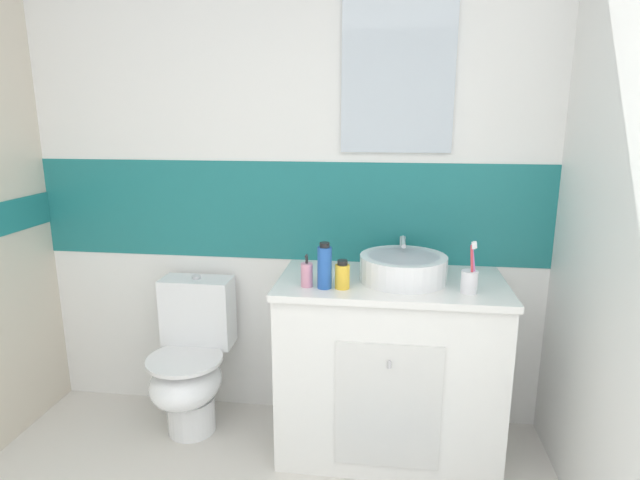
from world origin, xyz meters
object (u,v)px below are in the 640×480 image
(toilet, at_px, (191,362))
(soap_dispenser, at_px, (307,274))
(lotion_bottle_short, at_px, (342,275))
(toothbrush_cup, at_px, (470,280))
(sink_basin, at_px, (403,267))
(shampoo_bottle_tall, at_px, (325,267))

(toilet, height_order, soap_dispenser, soap_dispenser)
(toilet, relative_size, lotion_bottle_short, 6.23)
(toilet, height_order, toothbrush_cup, toothbrush_cup)
(sink_basin, xyz_separation_m, toilet, (-1.04, 0.04, -0.55))
(toothbrush_cup, bearing_deg, toilet, 172.62)
(sink_basin, relative_size, lotion_bottle_short, 3.47)
(sink_basin, xyz_separation_m, shampoo_bottle_tall, (-0.34, -0.15, 0.03))
(soap_dispenser, relative_size, shampoo_bottle_tall, 0.72)
(sink_basin, xyz_separation_m, soap_dispenser, (-0.41, -0.14, -0.01))
(sink_basin, relative_size, soap_dispenser, 2.98)
(toothbrush_cup, xyz_separation_m, lotion_bottle_short, (-0.53, -0.01, 0.00))
(sink_basin, bearing_deg, lotion_bottle_short, -150.53)
(shampoo_bottle_tall, bearing_deg, toilet, 164.91)
(toilet, xyz_separation_m, lotion_bottle_short, (0.78, -0.18, 0.55))
(sink_basin, height_order, toothbrush_cup, toothbrush_cup)
(shampoo_bottle_tall, bearing_deg, lotion_bottle_short, 5.34)
(sink_basin, height_order, toilet, sink_basin)
(lotion_bottle_short, bearing_deg, soap_dispenser, 178.35)
(toothbrush_cup, relative_size, lotion_bottle_short, 1.78)
(sink_basin, relative_size, toilet, 0.56)
(toilet, xyz_separation_m, toothbrush_cup, (1.31, -0.17, 0.55))
(sink_basin, bearing_deg, soap_dispenser, -161.03)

